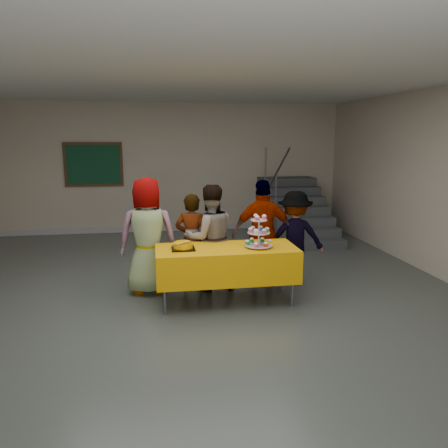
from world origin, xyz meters
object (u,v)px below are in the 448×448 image
Objects in this scene: bear_cake at (183,245)px; schoolchild_c at (210,238)px; noticeboard at (93,164)px; bake_table at (226,263)px; cupcake_stand at (259,235)px; schoolchild_e at (294,237)px; schoolchild_b at (192,241)px; schoolchild_d at (263,233)px; schoolchild_a at (148,236)px; staircase at (293,213)px.

schoolchild_c is at bearing 52.46° from bear_cake.
bear_cake is 5.09m from noticeboard.
bake_table is 0.58m from cupcake_stand.
schoolchild_e is 5.40m from noticeboard.
schoolchild_b is 0.88× the size of schoolchild_d.
noticeboard is (-2.93, 4.11, 0.80)m from schoolchild_d.
cupcake_stand is 1.01m from bear_cake.
schoolchild_d is 1.23× the size of noticeboard.
bear_cake is at bearing 176.73° from cupcake_stand.
bake_table is at bearing 155.98° from schoolchild_a.
schoolchild_a is (-0.46, 0.56, 0.01)m from bear_cake.
noticeboard is at bearing -50.50° from schoolchild_d.
bear_cake is 0.21× the size of schoolchild_a.
schoolchild_c is 4.76m from noticeboard.
staircase is (2.60, 3.17, -0.22)m from schoolchild_b.
bear_cake is 0.28× the size of noticeboard.
schoolchild_b is at bearing 118.17° from bake_table.
schoolchild_a is 1.18× the size of schoolchild_e.
schoolchild_a is 2.21m from schoolchild_e.
schoolchild_b is 0.91× the size of schoolchild_c.
bake_table is 0.64m from bear_cake.
schoolchild_a is 0.70× the size of staircase.
schoolchild_e is at bearing -49.81° from noticeboard.
schoolchild_a is 1.08× the size of schoolchild_c.
noticeboard is (-1.87, 4.01, 0.89)m from schoolchild_b.
schoolchild_d is 0.67× the size of staircase.
staircase is (1.78, 3.96, -0.45)m from cupcake_stand.
staircase is at bearing -132.52° from schoolchild_c.
schoolchild_d reaches higher than bear_cake.
cupcake_stand is at bearing 125.78° from schoolchild_c.
bear_cake is at bearing -125.51° from staircase.
schoolchild_e reaches higher than bake_table.
staircase is (1.54, 3.27, -0.31)m from schoolchild_d.
staircase reaches higher than schoolchild_e.
bake_table is 1.32× the size of schoolchild_e.
staircase is at bearing 60.51° from bake_table.
schoolchild_e is at bearing -107.82° from staircase.
bake_table is at bearing 47.57° from schoolchild_d.
staircase is (2.21, 3.91, -0.07)m from bake_table.
cupcake_stand is 1.16m from schoolchild_b.
schoolchild_a is 1.71m from schoolchild_d.
noticeboard is (-4.47, 0.84, 1.11)m from staircase.
bake_table is 5.25× the size of bear_cake.
bake_table is at bearing 97.52° from schoolchild_c.
schoolchild_b is at bearing -1.45° from schoolchild_d.
cupcake_stand is 0.19× the size of staircase.
schoolchild_e is 3.40m from staircase.
bake_table is 0.85m from schoolchild_b.
schoolchild_b is 0.31m from schoolchild_c.
schoolchild_e is at bearing 29.99° from bake_table.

